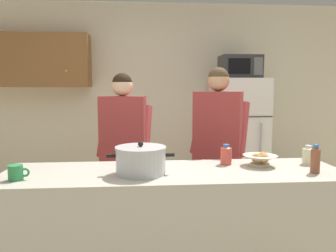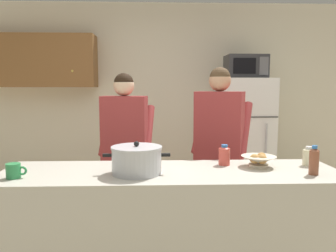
{
  "view_description": "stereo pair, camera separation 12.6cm",
  "coord_description": "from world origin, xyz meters",
  "px_view_note": "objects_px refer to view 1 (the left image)",
  "views": [
    {
      "loc": [
        -0.23,
        -2.25,
        1.49
      ],
      "look_at": [
        0.0,
        0.55,
        1.17
      ],
      "focal_mm": 35.69,
      "sensor_mm": 36.0,
      "label": 1
    },
    {
      "loc": [
        -0.11,
        -2.26,
        1.49
      ],
      "look_at": [
        0.0,
        0.55,
        1.17
      ],
      "focal_mm": 35.69,
      "sensor_mm": 36.0,
      "label": 2
    }
  ],
  "objects_px": {
    "refrigerator": "(238,142)",
    "coffee_mug": "(16,173)",
    "bottle_mid_counter": "(315,159)",
    "microwave": "(240,67)",
    "person_near_pot": "(123,140)",
    "person_by_sink": "(218,136)",
    "cooking_pot": "(141,160)",
    "bottle_far_corner": "(308,155)",
    "bread_bowl": "(260,159)",
    "bottle_near_edge": "(226,154)"
  },
  "relations": [
    {
      "from": "coffee_mug",
      "to": "bottle_mid_counter",
      "type": "xyz_separation_m",
      "value": [
        1.95,
        0.01,
        0.05
      ]
    },
    {
      "from": "bottle_mid_counter",
      "to": "microwave",
      "type": "bearing_deg",
      "value": 88.4
    },
    {
      "from": "person_by_sink",
      "to": "cooking_pot",
      "type": "height_order",
      "value": "person_by_sink"
    },
    {
      "from": "coffee_mug",
      "to": "bottle_far_corner",
      "type": "relative_size",
      "value": 0.91
    },
    {
      "from": "refrigerator",
      "to": "bread_bowl",
      "type": "height_order",
      "value": "refrigerator"
    },
    {
      "from": "person_near_pot",
      "to": "bread_bowl",
      "type": "bearing_deg",
      "value": -35.75
    },
    {
      "from": "person_by_sink",
      "to": "coffee_mug",
      "type": "bearing_deg",
      "value": -149.28
    },
    {
      "from": "microwave",
      "to": "bottle_far_corner",
      "type": "bearing_deg",
      "value": -89.02
    },
    {
      "from": "person_near_pot",
      "to": "person_by_sink",
      "type": "height_order",
      "value": "person_by_sink"
    },
    {
      "from": "person_near_pot",
      "to": "bottle_far_corner",
      "type": "height_order",
      "value": "person_near_pot"
    },
    {
      "from": "microwave",
      "to": "person_near_pot",
      "type": "distance_m",
      "value": 1.86
    },
    {
      "from": "microwave",
      "to": "cooking_pot",
      "type": "relative_size",
      "value": 1.07
    },
    {
      "from": "person_by_sink",
      "to": "bottle_mid_counter",
      "type": "xyz_separation_m",
      "value": [
        0.47,
        -0.87,
        -0.03
      ]
    },
    {
      "from": "person_by_sink",
      "to": "bottle_mid_counter",
      "type": "relative_size",
      "value": 8.56
    },
    {
      "from": "coffee_mug",
      "to": "bread_bowl",
      "type": "bearing_deg",
      "value": 8.3
    },
    {
      "from": "bottle_mid_counter",
      "to": "bottle_far_corner",
      "type": "bearing_deg",
      "value": 71.96
    },
    {
      "from": "person_near_pot",
      "to": "cooking_pot",
      "type": "relative_size",
      "value": 3.61
    },
    {
      "from": "cooking_pot",
      "to": "bread_bowl",
      "type": "bearing_deg",
      "value": 10.04
    },
    {
      "from": "bottle_far_corner",
      "to": "bottle_near_edge",
      "type": "bearing_deg",
      "value": 176.13
    },
    {
      "from": "coffee_mug",
      "to": "cooking_pot",
      "type": "bearing_deg",
      "value": 6.31
    },
    {
      "from": "refrigerator",
      "to": "bottle_far_corner",
      "type": "bearing_deg",
      "value": -89.03
    },
    {
      "from": "refrigerator",
      "to": "microwave",
      "type": "height_order",
      "value": "microwave"
    },
    {
      "from": "refrigerator",
      "to": "microwave",
      "type": "relative_size",
      "value": 3.35
    },
    {
      "from": "refrigerator",
      "to": "person_by_sink",
      "type": "height_order",
      "value": "person_by_sink"
    },
    {
      "from": "coffee_mug",
      "to": "bottle_mid_counter",
      "type": "distance_m",
      "value": 1.95
    },
    {
      "from": "microwave",
      "to": "person_near_pot",
      "type": "relative_size",
      "value": 0.3
    },
    {
      "from": "person_near_pot",
      "to": "person_by_sink",
      "type": "bearing_deg",
      "value": -7.0
    },
    {
      "from": "person_near_pot",
      "to": "bottle_far_corner",
      "type": "distance_m",
      "value": 1.59
    },
    {
      "from": "bottle_near_edge",
      "to": "bottle_mid_counter",
      "type": "bearing_deg",
      "value": -29.27
    },
    {
      "from": "refrigerator",
      "to": "coffee_mug",
      "type": "xyz_separation_m",
      "value": [
        -2.0,
        -2.0,
        0.16
      ]
    },
    {
      "from": "refrigerator",
      "to": "bread_bowl",
      "type": "xyz_separation_m",
      "value": [
        -0.35,
        -1.76,
        0.17
      ]
    },
    {
      "from": "coffee_mug",
      "to": "bottle_near_edge",
      "type": "distance_m",
      "value": 1.45
    },
    {
      "from": "microwave",
      "to": "coffee_mug",
      "type": "relative_size",
      "value": 3.66
    },
    {
      "from": "refrigerator",
      "to": "cooking_pot",
      "type": "bearing_deg",
      "value": -122.71
    },
    {
      "from": "bread_bowl",
      "to": "bottle_near_edge",
      "type": "distance_m",
      "value": 0.25
    },
    {
      "from": "cooking_pot",
      "to": "refrigerator",
      "type": "bearing_deg",
      "value": 57.29
    },
    {
      "from": "cooking_pot",
      "to": "microwave",
      "type": "bearing_deg",
      "value": 56.99
    },
    {
      "from": "person_near_pot",
      "to": "coffee_mug",
      "type": "xyz_separation_m",
      "value": [
        -0.61,
        -0.99,
        -0.04
      ]
    },
    {
      "from": "bottle_mid_counter",
      "to": "refrigerator",
      "type": "bearing_deg",
      "value": 88.42
    },
    {
      "from": "person_near_pot",
      "to": "coffee_mug",
      "type": "height_order",
      "value": "person_near_pot"
    },
    {
      "from": "person_near_pot",
      "to": "bottle_near_edge",
      "type": "height_order",
      "value": "person_near_pot"
    },
    {
      "from": "coffee_mug",
      "to": "bottle_mid_counter",
      "type": "height_order",
      "value": "bottle_mid_counter"
    },
    {
      "from": "cooking_pot",
      "to": "bottle_mid_counter",
      "type": "distance_m",
      "value": 1.18
    },
    {
      "from": "refrigerator",
      "to": "person_near_pot",
      "type": "bearing_deg",
      "value": -143.95
    },
    {
      "from": "bottle_mid_counter",
      "to": "bread_bowl",
      "type": "bearing_deg",
      "value": 142.61
    },
    {
      "from": "bottle_far_corner",
      "to": "refrigerator",
      "type": "bearing_deg",
      "value": 90.97
    },
    {
      "from": "person_by_sink",
      "to": "bread_bowl",
      "type": "xyz_separation_m",
      "value": [
        0.17,
        -0.64,
        -0.08
      ]
    },
    {
      "from": "cooking_pot",
      "to": "bottle_near_edge",
      "type": "xyz_separation_m",
      "value": [
        0.64,
        0.23,
        -0.02
      ]
    },
    {
      "from": "bottle_mid_counter",
      "to": "person_near_pot",
      "type": "bearing_deg",
      "value": 143.88
    },
    {
      "from": "bottle_mid_counter",
      "to": "person_by_sink",
      "type": "bearing_deg",
      "value": 118.27
    }
  ]
}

